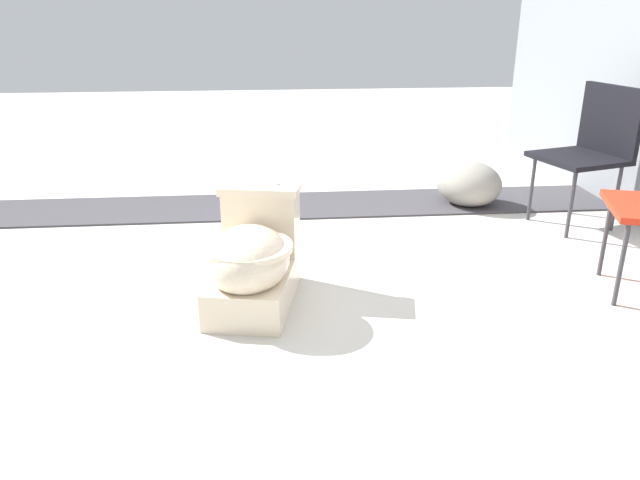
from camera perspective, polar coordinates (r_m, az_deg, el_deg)
The scene contains 5 objects.
ground_plane at distance 3.00m, azimuth -4.66°, elevation -4.69°, with size 14.00×14.00×0.00m, color beige.
gravel_strip at distance 4.22m, azimuth 1.89°, elevation 3.30°, with size 0.56×8.00×0.01m, color #423F44.
toilet at distance 2.80m, azimuth -6.15°, elevation -1.75°, with size 0.69×0.49×0.52m.
folding_chair_left at distance 4.08m, azimuth 23.76°, elevation 8.24°, with size 0.55×0.55×0.83m.
boulder_near at distance 4.29m, azimuth 13.46°, elevation 5.03°, with size 0.44×0.37×0.30m, color gray.
Camera 1 is at (2.70, -0.00, 1.31)m, focal length 35.00 mm.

